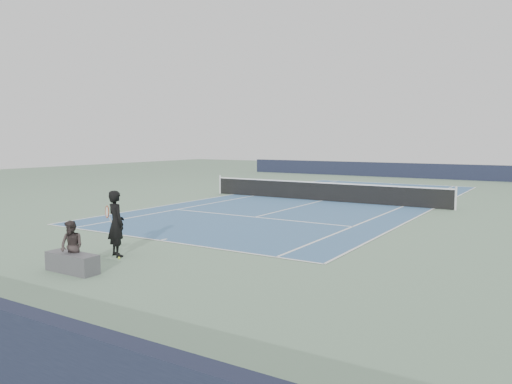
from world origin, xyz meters
The scene contains 7 objects.
ground centered at (0.00, 0.00, 0.00)m, with size 80.00×80.00×0.00m, color slate.
court_surface centered at (0.00, 0.00, 0.01)m, with size 10.97×23.77×0.01m, color #3C638D.
tennis_net centered at (0.00, 0.00, 0.50)m, with size 12.90×0.10×1.07m.
windscreen_far centered at (0.00, 17.88, 0.60)m, with size 30.00×0.25×1.20m, color black.
tennis_player centered at (0.42, -13.98, 0.88)m, with size 0.85×0.69×1.76m.
tennis_ball centered at (0.73, -14.20, 0.03)m, with size 0.06×0.06×0.06m, color #C9E22E.
spectator_bench centered at (0.78, -15.68, 0.43)m, with size 1.46×0.61×1.22m.
Camera 1 is at (10.50, -23.08, 3.10)m, focal length 35.00 mm.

